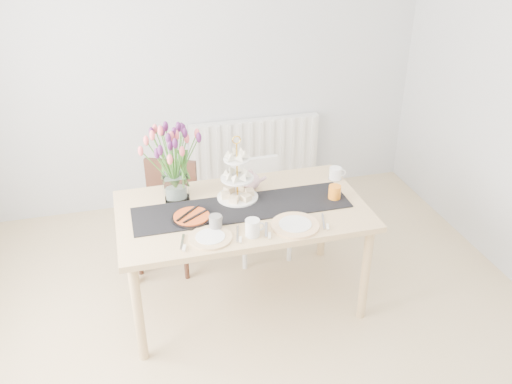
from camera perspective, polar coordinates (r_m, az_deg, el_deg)
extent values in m
plane|color=tan|center=(3.44, 1.29, -18.45)|extent=(4.50, 4.50, 0.00)
plane|color=#BABCBF|center=(4.70, -6.40, 13.53)|extent=(4.00, 0.00, 4.00)
cube|color=white|center=(5.03, -0.12, 4.43)|extent=(1.20, 0.08, 0.60)
cube|color=tan|center=(3.51, -1.47, -1.99)|extent=(1.60, 0.90, 0.04)
cylinder|color=tan|center=(3.35, -12.29, -12.38)|extent=(0.06, 0.06, 0.71)
cylinder|color=tan|center=(3.64, 11.43, -8.47)|extent=(0.06, 0.06, 0.71)
cylinder|color=tan|center=(3.96, -13.09, -5.27)|extent=(0.06, 0.06, 0.71)
cylinder|color=tan|center=(4.21, 7.06, -2.48)|extent=(0.06, 0.06, 0.71)
cube|color=#331812|center=(4.11, -9.36, -2.70)|extent=(0.52, 0.52, 0.04)
cube|color=#331812|center=(4.16, -8.89, 1.00)|extent=(0.38, 0.19, 0.38)
cylinder|color=#331812|center=(4.14, -12.23, -6.27)|extent=(0.04, 0.04, 0.38)
cylinder|color=#331812|center=(4.04, -7.39, -6.79)|extent=(0.04, 0.04, 0.38)
cylinder|color=#331812|center=(4.42, -10.71, -3.63)|extent=(0.04, 0.04, 0.38)
cylinder|color=#331812|center=(4.32, -6.17, -4.05)|extent=(0.04, 0.04, 0.38)
cube|color=white|center=(4.19, 0.50, -1.99)|extent=(0.38, 0.38, 0.04)
cube|color=white|center=(4.24, -0.14, 1.41)|extent=(0.37, 0.05, 0.35)
cylinder|color=white|center=(4.11, -1.19, -5.97)|extent=(0.04, 0.04, 0.36)
cylinder|color=white|center=(4.20, 3.56, -5.17)|extent=(0.04, 0.04, 0.36)
cylinder|color=white|center=(4.40, -2.44, -3.40)|extent=(0.04, 0.04, 0.36)
cylinder|color=white|center=(4.49, 2.02, -2.71)|extent=(0.04, 0.04, 0.36)
cube|color=black|center=(3.50, -1.47, -1.65)|extent=(1.40, 0.35, 0.01)
cube|color=silver|center=(3.63, -8.49, 0.64)|extent=(0.16, 0.16, 0.16)
cylinder|color=gold|center=(3.51, -2.00, 2.13)|extent=(0.01, 0.01, 0.40)
cylinder|color=white|center=(3.60, -1.95, -0.51)|extent=(0.27, 0.27, 0.01)
cylinder|color=white|center=(3.53, -1.99, 1.48)|extent=(0.22, 0.22, 0.01)
cylinder|color=white|center=(3.47, -2.03, 3.47)|extent=(0.17, 0.17, 0.01)
cylinder|color=white|center=(3.87, 8.34, 1.94)|extent=(0.10, 0.10, 0.09)
cylinder|color=black|center=(3.39, -6.78, -2.75)|extent=(0.25, 0.25, 0.02)
cylinder|color=#E14C1F|center=(3.39, -6.80, -2.53)|extent=(0.22, 0.22, 0.01)
cylinder|color=slate|center=(3.27, -4.28, -3.22)|extent=(0.11, 0.11, 0.09)
cylinder|color=silver|center=(3.20, -0.37, -3.79)|extent=(0.09, 0.09, 0.11)
cylinder|color=orange|center=(3.62, 8.28, -0.05)|extent=(0.12, 0.12, 0.10)
cylinder|color=silver|center=(3.21, -4.84, -4.81)|extent=(0.31, 0.31, 0.01)
cylinder|color=white|center=(3.32, 4.14, -3.50)|extent=(0.37, 0.37, 0.02)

